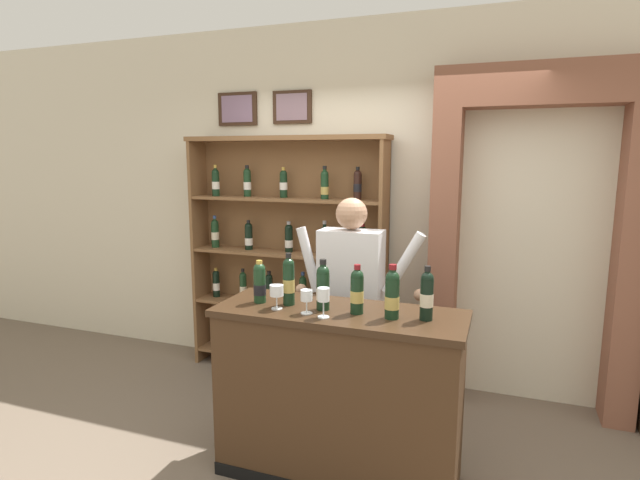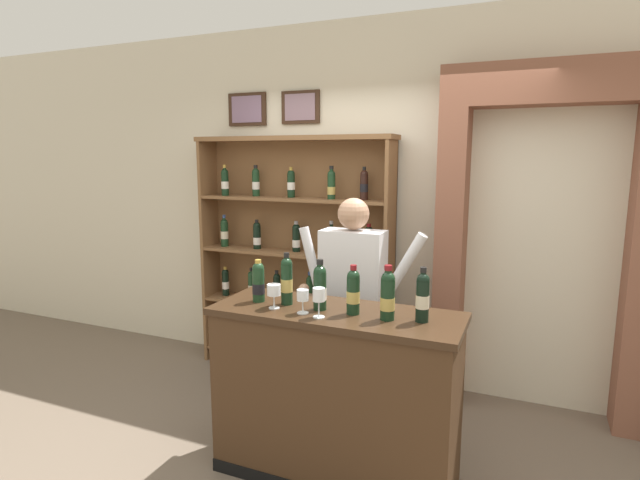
{
  "view_description": "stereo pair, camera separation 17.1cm",
  "coord_description": "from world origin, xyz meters",
  "px_view_note": "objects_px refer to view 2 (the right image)",
  "views": [
    {
      "loc": [
        1.01,
        -2.68,
        1.93
      ],
      "look_at": [
        -0.08,
        0.29,
        1.4
      ],
      "focal_mm": 28.3,
      "sensor_mm": 36.0,
      "label": 1
    },
    {
      "loc": [
        1.17,
        -2.62,
        1.93
      ],
      "look_at": [
        -0.08,
        0.29,
        1.4
      ],
      "focal_mm": 28.3,
      "sensor_mm": 36.0,
      "label": 2
    }
  ],
  "objects_px": {
    "tasting_bottle_grappa": "(353,291)",
    "tasting_bottle_bianco": "(423,296)",
    "shopkeeper": "(353,287)",
    "tasting_bottle_rosso": "(320,287)",
    "tasting_counter": "(335,395)",
    "tasting_bottle_riserva": "(286,280)",
    "wine_glass_center": "(319,297)",
    "wine_shelf": "(295,252)",
    "wine_glass_right": "(274,291)",
    "wine_glass_left": "(303,297)",
    "tasting_bottle_vin_santo": "(258,281)",
    "tasting_bottle_super_tuscan": "(388,295)"
  },
  "relations": [
    {
      "from": "wine_glass_left",
      "to": "tasting_bottle_vin_santo",
      "type": "bearing_deg",
      "value": 162.67
    },
    {
      "from": "tasting_bottle_super_tuscan",
      "to": "wine_glass_right",
      "type": "distance_m",
      "value": 0.67
    },
    {
      "from": "wine_glass_center",
      "to": "tasting_bottle_vin_santo",
      "type": "bearing_deg",
      "value": 162.94
    },
    {
      "from": "wine_shelf",
      "to": "shopkeeper",
      "type": "bearing_deg",
      "value": -42.26
    },
    {
      "from": "tasting_counter",
      "to": "tasting_bottle_riserva",
      "type": "distance_m",
      "value": 0.74
    },
    {
      "from": "wine_shelf",
      "to": "tasting_bottle_vin_santo",
      "type": "bearing_deg",
      "value": -73.16
    },
    {
      "from": "tasting_bottle_riserva",
      "to": "tasting_bottle_grappa",
      "type": "relative_size",
      "value": 1.12
    },
    {
      "from": "tasting_bottle_grappa",
      "to": "tasting_bottle_rosso",
      "type": "bearing_deg",
      "value": 179.23
    },
    {
      "from": "tasting_bottle_grappa",
      "to": "tasting_bottle_bianco",
      "type": "xyz_separation_m",
      "value": [
        0.39,
        0.02,
        0.01
      ]
    },
    {
      "from": "tasting_bottle_super_tuscan",
      "to": "wine_glass_center",
      "type": "height_order",
      "value": "tasting_bottle_super_tuscan"
    },
    {
      "from": "tasting_bottle_bianco",
      "to": "tasting_bottle_riserva",
      "type": "bearing_deg",
      "value": -179.59
    },
    {
      "from": "tasting_bottle_rosso",
      "to": "tasting_bottle_bianco",
      "type": "xyz_separation_m",
      "value": [
        0.59,
        0.02,
        0.0
      ]
    },
    {
      "from": "tasting_counter",
      "to": "tasting_bottle_riserva",
      "type": "height_order",
      "value": "tasting_bottle_riserva"
    },
    {
      "from": "tasting_bottle_rosso",
      "to": "tasting_bottle_bianco",
      "type": "bearing_deg",
      "value": 2.01
    },
    {
      "from": "tasting_bottle_rosso",
      "to": "wine_glass_center",
      "type": "bearing_deg",
      "value": -69.12
    },
    {
      "from": "shopkeeper",
      "to": "tasting_bottle_grappa",
      "type": "distance_m",
      "value": 0.66
    },
    {
      "from": "tasting_bottle_riserva",
      "to": "tasting_bottle_rosso",
      "type": "xyz_separation_m",
      "value": [
        0.22,
        -0.01,
        -0.01
      ]
    },
    {
      "from": "shopkeeper",
      "to": "tasting_bottle_bianco",
      "type": "relative_size",
      "value": 5.49
    },
    {
      "from": "shopkeeper",
      "to": "tasting_bottle_rosso",
      "type": "distance_m",
      "value": 0.62
    },
    {
      "from": "tasting_bottle_rosso",
      "to": "wine_glass_center",
      "type": "relative_size",
      "value": 1.76
    },
    {
      "from": "wine_shelf",
      "to": "wine_glass_center",
      "type": "bearing_deg",
      "value": -59.51
    },
    {
      "from": "shopkeeper",
      "to": "tasting_bottle_riserva",
      "type": "bearing_deg",
      "value": -109.99
    },
    {
      "from": "tasting_counter",
      "to": "tasting_bottle_rosso",
      "type": "distance_m",
      "value": 0.67
    },
    {
      "from": "tasting_bottle_rosso",
      "to": "wine_glass_left",
      "type": "distance_m",
      "value": 0.13
    },
    {
      "from": "tasting_bottle_riserva",
      "to": "wine_glass_left",
      "type": "bearing_deg",
      "value": -36.14
    },
    {
      "from": "shopkeeper",
      "to": "tasting_bottle_rosso",
      "type": "height_order",
      "value": "shopkeeper"
    },
    {
      "from": "wine_shelf",
      "to": "tasting_bottle_vin_santo",
      "type": "xyz_separation_m",
      "value": [
        0.4,
        -1.33,
        0.08
      ]
    },
    {
      "from": "tasting_bottle_vin_santo",
      "to": "tasting_bottle_riserva",
      "type": "bearing_deg",
      "value": 3.11
    },
    {
      "from": "tasting_bottle_bianco",
      "to": "wine_glass_left",
      "type": "height_order",
      "value": "tasting_bottle_bianco"
    },
    {
      "from": "tasting_bottle_grappa",
      "to": "wine_glass_left",
      "type": "height_order",
      "value": "tasting_bottle_grappa"
    },
    {
      "from": "wine_shelf",
      "to": "tasting_bottle_rosso",
      "type": "height_order",
      "value": "wine_shelf"
    },
    {
      "from": "tasting_bottle_bianco",
      "to": "wine_glass_left",
      "type": "xyz_separation_m",
      "value": [
        -0.65,
        -0.13,
        -0.04
      ]
    },
    {
      "from": "wine_glass_left",
      "to": "tasting_bottle_riserva",
      "type": "bearing_deg",
      "value": 143.86
    },
    {
      "from": "wine_glass_center",
      "to": "tasting_bottle_bianco",
      "type": "bearing_deg",
      "value": 16.36
    },
    {
      "from": "tasting_bottle_bianco",
      "to": "wine_glass_right",
      "type": "bearing_deg",
      "value": -172.92
    },
    {
      "from": "tasting_counter",
      "to": "tasting_bottle_vin_santo",
      "type": "distance_m",
      "value": 0.82
    },
    {
      "from": "tasting_bottle_super_tuscan",
      "to": "tasting_bottle_bianco",
      "type": "height_order",
      "value": "tasting_bottle_super_tuscan"
    },
    {
      "from": "tasting_bottle_riserva",
      "to": "wine_glass_center",
      "type": "relative_size",
      "value": 1.87
    },
    {
      "from": "tasting_bottle_vin_santo",
      "to": "tasting_bottle_bianco",
      "type": "xyz_separation_m",
      "value": [
        1.0,
        0.02,
        0.02
      ]
    },
    {
      "from": "wine_glass_right",
      "to": "tasting_bottle_bianco",
      "type": "bearing_deg",
      "value": 7.08
    },
    {
      "from": "wine_shelf",
      "to": "tasting_bottle_grappa",
      "type": "distance_m",
      "value": 1.69
    },
    {
      "from": "tasting_bottle_vin_santo",
      "to": "tasting_bottle_super_tuscan",
      "type": "xyz_separation_m",
      "value": [
        0.82,
        -0.03,
        0.01
      ]
    },
    {
      "from": "tasting_bottle_grappa",
      "to": "tasting_bottle_super_tuscan",
      "type": "distance_m",
      "value": 0.21
    },
    {
      "from": "tasting_bottle_super_tuscan",
      "to": "wine_glass_right",
      "type": "bearing_deg",
      "value": -174.67
    },
    {
      "from": "wine_shelf",
      "to": "wine_glass_center",
      "type": "height_order",
      "value": "wine_shelf"
    },
    {
      "from": "wine_glass_right",
      "to": "wine_glass_left",
      "type": "xyz_separation_m",
      "value": [
        0.2,
        -0.02,
        -0.01
      ]
    },
    {
      "from": "tasting_counter",
      "to": "tasting_bottle_super_tuscan",
      "type": "xyz_separation_m",
      "value": [
        0.32,
        -0.04,
        0.66
      ]
    },
    {
      "from": "tasting_bottle_riserva",
      "to": "tasting_bottle_grappa",
      "type": "xyz_separation_m",
      "value": [
        0.43,
        -0.02,
        -0.02
      ]
    },
    {
      "from": "shopkeeper",
      "to": "tasting_bottle_grappa",
      "type": "bearing_deg",
      "value": -70.43
    },
    {
      "from": "wine_shelf",
      "to": "wine_glass_left",
      "type": "xyz_separation_m",
      "value": [
        0.75,
        -1.44,
        0.05
      ]
    }
  ]
}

